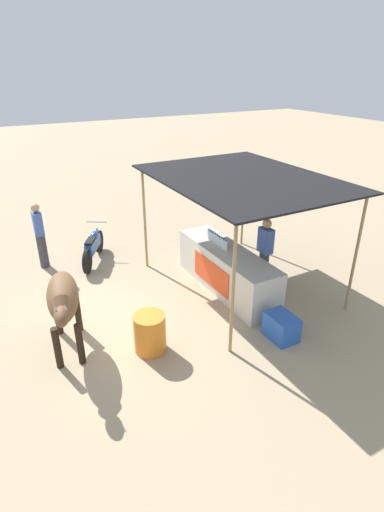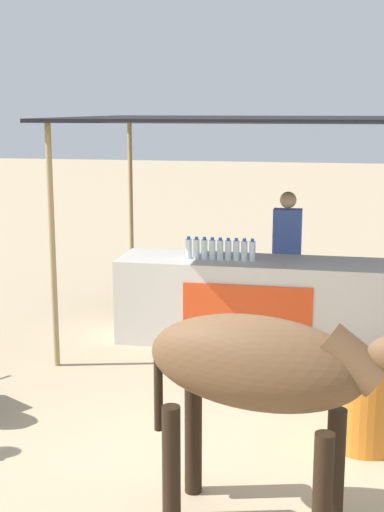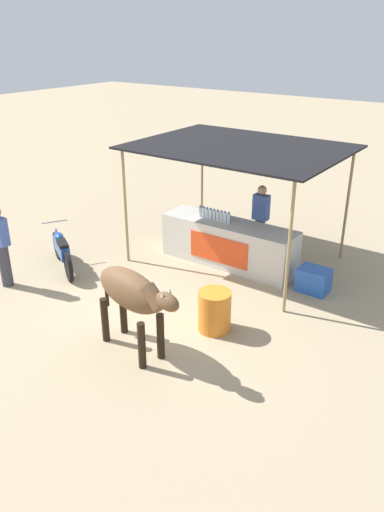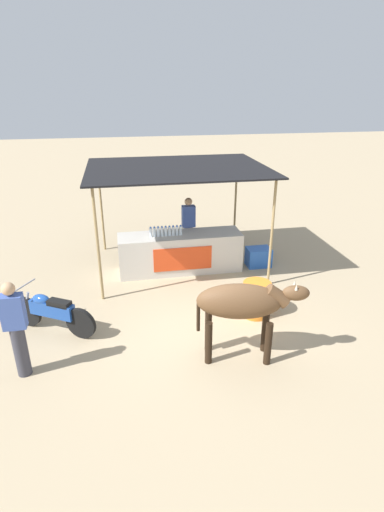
% 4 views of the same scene
% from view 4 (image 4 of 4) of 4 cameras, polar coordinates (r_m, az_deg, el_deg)
% --- Properties ---
extents(ground_plane, '(60.00, 60.00, 0.00)m').
position_cam_4_polar(ground_plane, '(8.17, 0.75, -8.53)').
color(ground_plane, tan).
extents(stall_counter, '(3.00, 0.82, 0.96)m').
position_cam_4_polar(stall_counter, '(9.87, -1.69, 0.51)').
color(stall_counter, beige).
rests_on(stall_counter, ground).
extents(stall_awning, '(4.20, 3.20, 2.53)m').
position_cam_4_polar(stall_awning, '(9.58, -2.12, 12.01)').
color(stall_awning, black).
rests_on(stall_awning, ground).
extents(water_bottle_row, '(0.79, 0.07, 0.25)m').
position_cam_4_polar(water_bottle_row, '(9.57, -3.77, 3.54)').
color(water_bottle_row, silver).
rests_on(water_bottle_row, stall_counter).
extents(vendor_behind_counter, '(0.34, 0.22, 1.65)m').
position_cam_4_polar(vendor_behind_counter, '(10.49, -0.50, 4.08)').
color(vendor_behind_counter, '#383842').
rests_on(vendor_behind_counter, ground).
extents(cooler_box, '(0.60, 0.44, 0.48)m').
position_cam_4_polar(cooler_box, '(10.35, 9.47, -0.14)').
color(cooler_box, blue).
rests_on(cooler_box, ground).
extents(water_barrel, '(0.56, 0.56, 0.72)m').
position_cam_4_polar(water_barrel, '(8.14, 9.16, -6.06)').
color(water_barrel, orange).
rests_on(water_barrel, ground).
extents(cow, '(1.85, 0.80, 1.44)m').
position_cam_4_polar(cow, '(6.58, 7.33, -6.80)').
color(cow, brown).
rests_on(cow, ground).
extents(motorcycle_parked, '(1.60, 1.01, 0.90)m').
position_cam_4_polar(motorcycle_parked, '(7.94, -19.42, -7.45)').
color(motorcycle_parked, black).
rests_on(motorcycle_parked, ground).
extents(passerby_on_street, '(0.34, 0.22, 1.65)m').
position_cam_4_polar(passerby_on_street, '(6.80, -23.80, -9.53)').
color(passerby_on_street, '#383842').
rests_on(passerby_on_street, ground).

